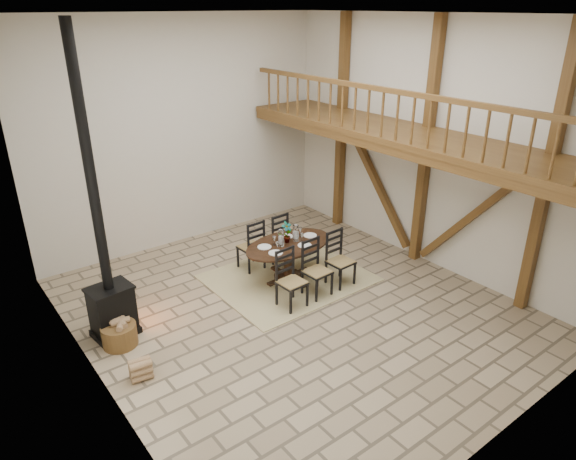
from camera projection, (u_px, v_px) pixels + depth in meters
ground at (294, 308)px, 9.45m from camera, size 8.00×8.00×0.00m
room_shell at (349, 137)px, 8.90m from camera, size 7.02×8.02×5.01m
rug at (288, 278)px, 10.47m from camera, size 3.00×2.50×0.02m
dining_table at (292, 262)px, 10.22m from camera, size 1.97×2.19×1.23m
wood_stove at (107, 276)px, 8.26m from camera, size 0.76×0.61×5.00m
log_basket at (119, 334)px, 8.36m from camera, size 0.57×0.57×0.47m
log_stack at (141, 369)px, 7.61m from camera, size 0.35×0.27×0.33m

